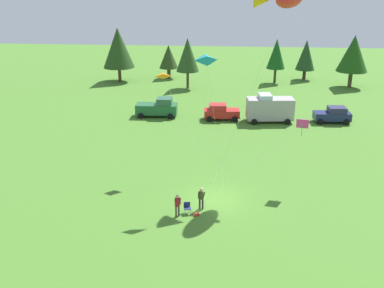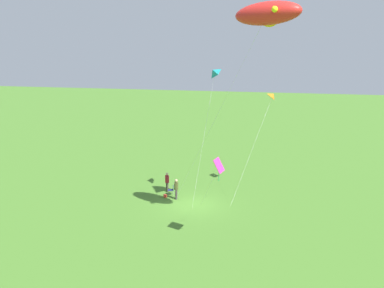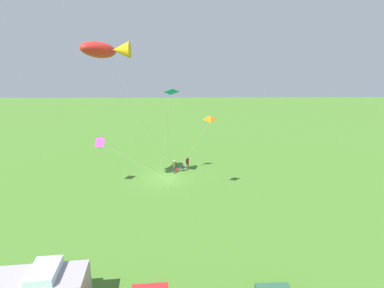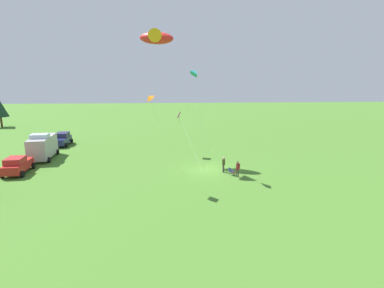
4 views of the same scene
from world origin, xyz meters
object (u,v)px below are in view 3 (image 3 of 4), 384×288
at_px(kite_large_fish, 104,50).
at_px(kite_diamond_rainbow, 102,144).
at_px(kite_delta_orange, 211,119).
at_px(person_kite_flyer, 175,166).
at_px(folding_chair, 183,168).
at_px(kite_delta_teal, 171,91).
at_px(person_spectator, 188,162).
at_px(backpack_on_grass, 177,169).

relative_size(kite_large_fish, kite_diamond_rainbow, 2.06).
height_order(kite_diamond_rainbow, kite_delta_orange, kite_delta_orange).
distance_m(person_kite_flyer, kite_large_fish, 16.51).
height_order(folding_chair, kite_large_fish, kite_large_fish).
relative_size(folding_chair, kite_large_fish, 0.05).
distance_m(kite_large_fish, kite_delta_teal, 8.16).
distance_m(person_kite_flyer, person_spectator, 2.04).
relative_size(person_kite_flyer, kite_delta_teal, 0.16).
xyz_separation_m(folding_chair, kite_delta_orange, (-2.82, 8.24, 7.93)).
height_order(person_kite_flyer, kite_diamond_rainbow, kite_diamond_rainbow).
xyz_separation_m(person_kite_flyer, kite_large_fish, (5.76, 7.32, 13.63)).
bearing_deg(folding_chair, kite_delta_teal, 147.34).
distance_m(backpack_on_grass, kite_delta_orange, 12.50).
relative_size(backpack_on_grass, kite_delta_teal, 0.03).
relative_size(folding_chair, person_spectator, 0.47).
height_order(folding_chair, person_spectator, person_spectator).
bearing_deg(kite_delta_teal, folding_chair, -107.21).
bearing_deg(folding_chair, kite_delta_orange, -176.57).
distance_m(kite_diamond_rainbow, kite_delta_orange, 12.09).
distance_m(folding_chair, backpack_on_grass, 0.91).
xyz_separation_m(person_spectator, kite_delta_teal, (1.78, 4.23, 9.57)).
bearing_deg(person_spectator, kite_delta_teal, 120.00).
bearing_deg(kite_large_fish, backpack_on_grass, -125.75).
relative_size(person_spectator, backpack_on_grass, 5.44).
bearing_deg(kite_diamond_rainbow, kite_large_fish, 122.84).
relative_size(kite_large_fish, kite_delta_orange, 1.76).
bearing_deg(person_kite_flyer, kite_large_fish, 136.68).
distance_m(person_spectator, kite_delta_teal, 10.61).
distance_m(folding_chair, kite_large_fish, 17.59).
bearing_deg(backpack_on_grass, kite_large_fish, 54.25).
height_order(backpack_on_grass, kite_large_fish, kite_large_fish).
bearing_deg(kite_delta_teal, kite_diamond_rainbow, 12.66).
bearing_deg(kite_delta_orange, person_spectator, -76.22).
distance_m(folding_chair, kite_delta_teal, 10.80).
relative_size(person_spectator, kite_diamond_rainbow, 0.23).
bearing_deg(kite_delta_teal, backpack_on_grass, -95.74).
distance_m(person_kite_flyer, backpack_on_grass, 1.40).
bearing_deg(kite_large_fish, folding_chair, -130.25).
distance_m(person_spectator, kite_large_fish, 17.71).
xyz_separation_m(kite_delta_teal, kite_delta_orange, (-3.95, 4.60, -2.17)).
xyz_separation_m(person_spectator, backpack_on_grass, (1.38, 0.19, -0.91)).
height_order(person_kite_flyer, kite_delta_teal, kite_delta_teal).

